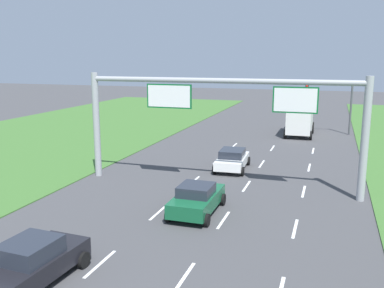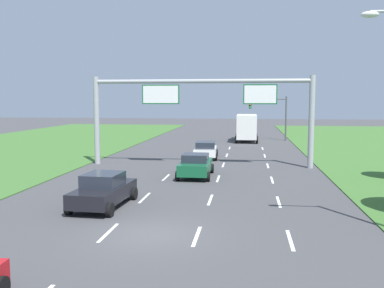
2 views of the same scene
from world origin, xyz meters
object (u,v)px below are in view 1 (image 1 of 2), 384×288
traffic_light_mast (332,97)px  box_truck (301,118)px  car_mid_lane (232,159)px  car_near_red (197,199)px  sign_gantry (219,110)px  car_far_ahead (31,263)px

traffic_light_mast → box_truck: bearing=-153.4°
traffic_light_mast → car_mid_lane: bearing=-110.5°
car_near_red → sign_gantry: 6.30m
car_far_ahead → traffic_light_mast: size_ratio=0.82×
car_far_ahead → traffic_light_mast: (9.78, 35.37, 3.05)m
car_near_red → sign_gantry: bearing=91.2°
sign_gantry → traffic_light_mast: bearing=73.7°
car_mid_lane → sign_gantry: size_ratio=0.25×
car_far_ahead → car_mid_lane: bearing=83.1°
traffic_light_mast → car_near_red: bearing=-103.3°
car_far_ahead → traffic_light_mast: traffic_light_mast is taller
car_near_red → car_mid_lane: 9.24m
box_truck → traffic_light_mast: bearing=26.4°
car_mid_lane → traffic_light_mast: size_ratio=0.76×
car_mid_lane → car_near_red: bearing=-91.5°
car_mid_lane → sign_gantry: sign_gantry is taller
car_near_red → car_mid_lane: car_near_red is taller
box_truck → car_mid_lane: bearing=-102.8°
car_far_ahead → sign_gantry: 14.39m
car_near_red → car_far_ahead: (-3.47, -8.60, 0.03)m
car_mid_lane → sign_gantry: (0.13, -4.44, 4.12)m
box_truck → traffic_light_mast: traffic_light_mast is taller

